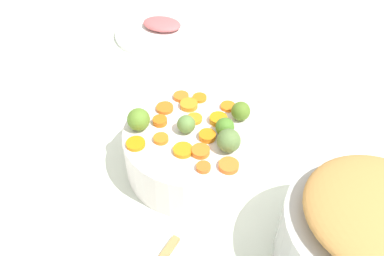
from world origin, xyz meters
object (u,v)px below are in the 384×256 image
Objects in this scene: casserole_dish at (3,96)px; ham_plate at (157,33)px; serving_bowl_carrots at (192,149)px; metal_pot at (362,244)px.

casserole_dish is 0.47m from ham_plate.
serving_bowl_carrots is 0.51m from ham_plate.
casserole_dish is 1.01× the size of ham_plate.
metal_pot is (0.31, 0.13, 0.01)m from serving_bowl_carrots.
metal_pot reaches higher than ham_plate.
serving_bowl_carrots is at bearing -15.89° from ham_plate.
casserole_dish is at bearing -145.85° from metal_pot.
metal_pot is at bearing 34.15° from casserole_dish.
serving_bowl_carrots is 1.08× the size of ham_plate.
metal_pot reaches higher than serving_bowl_carrots.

